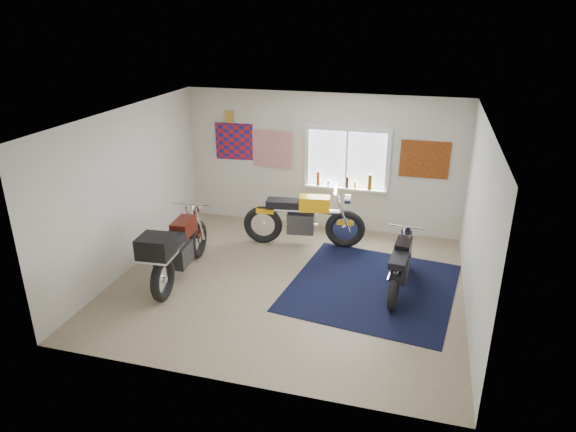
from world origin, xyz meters
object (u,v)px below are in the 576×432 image
(yellow_triumph, at_px, (303,220))
(black_chrome_bike, at_px, (400,267))
(navy_rug, at_px, (372,287))
(maroon_tourer, at_px, (176,249))

(yellow_triumph, height_order, black_chrome_bike, yellow_triumph)
(navy_rug, distance_m, yellow_triumph, 2.00)
(navy_rug, height_order, black_chrome_bike, black_chrome_bike)
(navy_rug, xyz_separation_m, maroon_tourer, (-3.07, -0.64, 0.57))
(yellow_triumph, bearing_deg, maroon_tourer, -138.25)
(navy_rug, height_order, yellow_triumph, yellow_triumph)
(navy_rug, relative_size, maroon_tourer, 1.19)
(maroon_tourer, bearing_deg, yellow_triumph, -44.49)
(maroon_tourer, bearing_deg, navy_rug, -82.54)
(navy_rug, distance_m, black_chrome_bike, 0.57)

